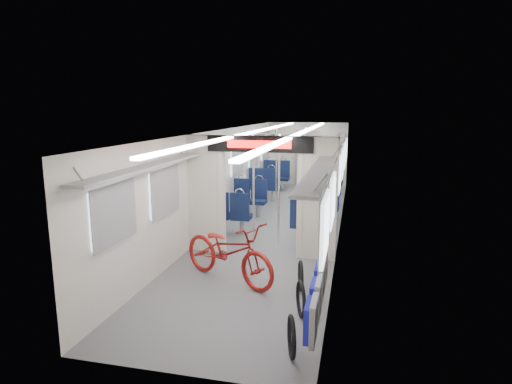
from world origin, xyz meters
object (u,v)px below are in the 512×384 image
Objects in this scene: stanchion_near_left at (254,190)px; seat_bay_far_left at (271,178)px; flip_bench at (318,289)px; seat_bay_far_right at (327,183)px; seat_bay_near_left at (241,203)px; stanchion_near_right at (279,190)px; seat_bay_near_right at (317,209)px; stanchion_far_left at (276,170)px; bicycle at (228,251)px; bike_hoop_c at (301,277)px; stanchion_far_right at (305,170)px; bike_hoop_b at (301,301)px; bike_hoop_a at (292,339)px.

seat_bay_far_left is at bearing 97.35° from stanchion_near_left.
seat_bay_far_right is (-0.42, 8.15, -0.05)m from flip_bench.
stanchion_near_left reaches higher than seat_bay_near_left.
seat_bay_far_left reaches higher than flip_bench.
seat_bay_near_right is at bearing 57.56° from stanchion_near_right.
stanchion_near_left is 1.00× the size of stanchion_far_left.
bicycle reaches higher than bike_hoop_c.
stanchion_near_left reaches higher than bicycle.
seat_bay_far_left is at bearing 123.20° from stanchion_far_right.
seat_bay_far_right is (-0.16, 7.79, 0.29)m from bike_hoop_b.
bicycle is 2.06m from flip_bench.
seat_bay_far_right is at bearing 72.67° from stanchion_far_right.
seat_bay_far_left is 1.13× the size of seat_bay_far_right.
bike_hoop_a is 0.22× the size of stanchion_near_right.
bicycle is 0.84× the size of stanchion_near_right.
flip_bench is 0.96× the size of seat_bay_near_right.
seat_bay_far_left reaches higher than seat_bay_far_right.
flip_bench is 1.31m from bike_hoop_c.
bike_hoop_c is 4.07m from seat_bay_near_left.
seat_bay_near_left reaches higher than seat_bay_far_right.
bicycle is 0.84× the size of stanchion_far_right.
bike_hoop_a is 5.16m from seat_bay_near_right.
seat_bay_far_left reaches higher than seat_bay_near_right.
stanchion_near_left is at bearing -82.65° from seat_bay_far_left.
seat_bay_far_left is (-1.87, 4.01, 0.01)m from seat_bay_near_right.
seat_bay_near_left reaches higher than bike_hoop_a.
bike_hoop_b is 6.21m from stanchion_far_right.
seat_bay_near_left is 1.76m from stanchion_far_left.
bike_hoop_a is (1.34, -1.97, -0.28)m from bicycle.
stanchion_near_right is at bearing -98.35° from seat_bay_far_right.
flip_bench is 0.90× the size of stanchion_near_right.
bicycle is 3.52m from seat_bay_near_left.
seat_bay_far_right is at bearing 60.96° from seat_bay_near_left.
bike_hoop_c is 5.37m from stanchion_far_right.
seat_bay_far_left is 2.35m from stanchion_far_left.
bike_hoop_c is at bearing -83.71° from stanchion_far_right.
bicycle is 5.21m from stanchion_far_right.
stanchion_near_left is at bearing 29.53° from bicycle.
seat_bay_far_right is at bearing 55.08° from stanchion_far_left.
stanchion_near_left is at bearing -88.49° from stanchion_far_left.
flip_bench is at bearing 69.76° from bike_hoop_a.
seat_bay_far_left is 0.96× the size of stanchion_near_right.
stanchion_near_right is at bearing -93.17° from stanchion_far_right.
seat_bay_near_left is (-2.29, 4.78, -0.04)m from flip_bench.
stanchion_near_right is at bearing -77.00° from seat_bay_far_left.
bicycle is at bearing -84.29° from seat_bay_far_left.
seat_bay_far_right is 0.85× the size of stanchion_near_left.
bike_hoop_c is (1.21, -0.13, -0.29)m from bicycle.
seat_bay_near_left is (-0.72, 3.45, 0.03)m from bicycle.
stanchion_near_right reaches higher than flip_bench.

